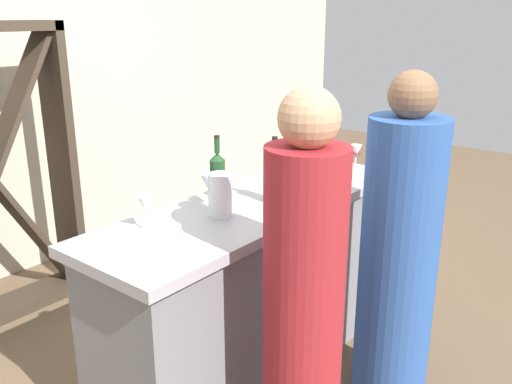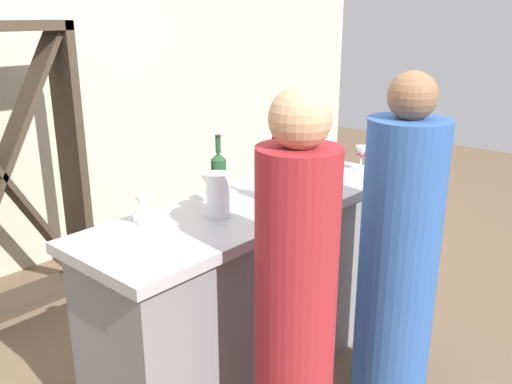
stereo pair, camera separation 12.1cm
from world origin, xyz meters
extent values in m
plane|color=brown|center=(0.00, 0.00, 0.00)|extent=(12.00, 12.00, 0.00)
cube|color=#B2A893|center=(0.00, 2.20, 1.40)|extent=(8.00, 0.10, 2.80)
cube|color=slate|center=(0.00, 0.00, 0.46)|extent=(1.84, 0.53, 0.93)
cube|color=#99999E|center=(0.00, 0.00, 0.95)|extent=(1.92, 0.61, 0.05)
cube|color=#33281E|center=(-0.04, 1.65, 0.91)|extent=(0.06, 0.28, 1.83)
cube|color=#33281E|center=(-0.55, 1.65, 0.03)|extent=(1.07, 0.28, 0.06)
cylinder|color=#193D1E|center=(-0.04, 0.22, 1.07)|extent=(0.08, 0.08, 0.19)
cone|color=#193D1E|center=(-0.04, 0.22, 1.18)|extent=(0.08, 0.08, 0.04)
cylinder|color=#193D1E|center=(-0.04, 0.22, 1.24)|extent=(0.03, 0.03, 0.08)
cylinder|color=black|center=(-0.04, 0.22, 1.28)|extent=(0.03, 0.03, 0.01)
cylinder|color=black|center=(0.05, -0.08, 1.08)|extent=(0.08, 0.08, 0.20)
cone|color=black|center=(0.05, -0.08, 1.19)|extent=(0.08, 0.08, 0.04)
cylinder|color=black|center=(0.05, -0.08, 1.26)|extent=(0.03, 0.03, 0.08)
cylinder|color=black|center=(0.05, -0.08, 1.30)|extent=(0.03, 0.03, 0.01)
cylinder|color=#B7C6B2|center=(0.69, 0.05, 1.06)|extent=(0.08, 0.08, 0.17)
cone|color=#B7C6B2|center=(0.69, 0.05, 1.17)|extent=(0.08, 0.08, 0.03)
cylinder|color=#B7C6B2|center=(0.69, 0.05, 1.22)|extent=(0.03, 0.03, 0.07)
cylinder|color=black|center=(0.69, 0.05, 1.26)|extent=(0.03, 0.03, 0.01)
cylinder|color=white|center=(0.85, -0.08, 0.98)|extent=(0.06, 0.06, 0.00)
cylinder|color=white|center=(0.85, -0.08, 1.02)|extent=(0.01, 0.01, 0.07)
cone|color=white|center=(0.85, -0.08, 1.09)|extent=(0.07, 0.07, 0.07)
cone|color=maroon|center=(0.85, -0.08, 1.06)|extent=(0.06, 0.06, 0.02)
cylinder|color=white|center=(-0.19, 0.08, 0.98)|extent=(0.06, 0.06, 0.00)
cylinder|color=white|center=(-0.19, 0.08, 1.02)|extent=(0.01, 0.01, 0.08)
cone|color=white|center=(-0.19, 0.08, 1.10)|extent=(0.07, 0.07, 0.09)
cylinder|color=white|center=(-0.59, 0.12, 0.98)|extent=(0.06, 0.06, 0.00)
cylinder|color=white|center=(-0.59, 0.12, 1.02)|extent=(0.01, 0.01, 0.07)
cone|color=white|center=(-0.59, 0.12, 1.09)|extent=(0.08, 0.08, 0.08)
cylinder|color=white|center=(-0.16, 0.17, 0.98)|extent=(0.06, 0.06, 0.00)
cylinder|color=white|center=(-0.16, 0.17, 1.01)|extent=(0.01, 0.01, 0.06)
cone|color=white|center=(-0.16, 0.17, 1.08)|extent=(0.08, 0.08, 0.08)
cylinder|color=silver|center=(-0.27, -0.01, 1.08)|extent=(0.11, 0.11, 0.21)
cylinder|color=#284C8C|center=(0.28, -0.65, 0.72)|extent=(0.42, 0.42, 1.44)
sphere|color=brown|center=(0.28, -0.65, 1.53)|extent=(0.22, 0.22, 0.22)
cylinder|color=maroon|center=(-0.42, -0.58, 0.71)|extent=(0.37, 0.37, 1.42)
sphere|color=tan|center=(-0.42, -0.58, 1.52)|extent=(0.23, 0.23, 0.23)
camera|label=1|loc=(-2.02, -1.64, 1.88)|focal=38.75mm
camera|label=2|loc=(-1.94, -1.73, 1.88)|focal=38.75mm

